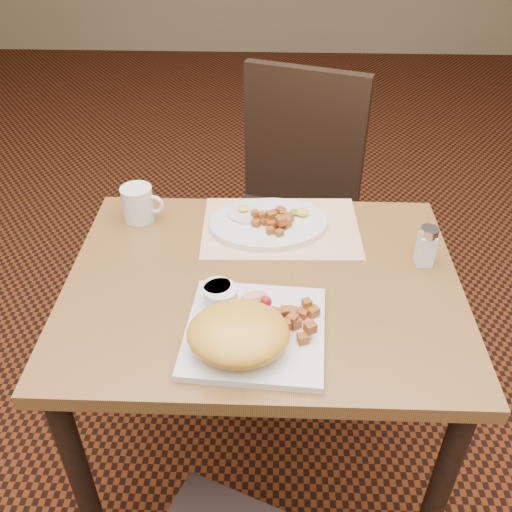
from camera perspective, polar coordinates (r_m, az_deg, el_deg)
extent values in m
plane|color=black|center=(1.87, 0.51, -20.40)|extent=(8.00, 8.00, 0.00)
cube|color=brown|center=(1.31, 0.68, -3.06)|extent=(0.90, 0.70, 0.03)
cylinder|color=black|center=(1.47, -16.75, -21.56)|extent=(0.05, 0.05, 0.71)
cylinder|color=black|center=(1.46, 17.42, -22.47)|extent=(0.05, 0.05, 0.71)
cylinder|color=black|center=(1.84, -11.79, -5.57)|extent=(0.05, 0.05, 0.71)
cylinder|color=black|center=(1.83, 13.56, -6.14)|extent=(0.05, 0.05, 0.71)
cube|color=black|center=(1.96, 2.69, 1.93)|extent=(0.53, 0.53, 0.05)
cylinder|color=black|center=(2.21, 8.44, -1.55)|extent=(0.04, 0.04, 0.42)
cylinder|color=black|center=(1.94, 5.85, -7.79)|extent=(0.04, 0.04, 0.42)
cylinder|color=black|center=(2.29, -0.31, 0.45)|extent=(0.04, 0.04, 0.42)
cylinder|color=black|center=(2.03, -3.97, -5.25)|extent=(0.04, 0.04, 0.42)
cube|color=black|center=(1.99, 4.79, 11.43)|extent=(0.41, 0.17, 0.50)
cube|color=white|center=(1.47, 2.49, 2.88)|extent=(0.41, 0.29, 0.00)
cube|color=silver|center=(1.17, -0.10, -7.58)|extent=(0.30, 0.30, 0.02)
ellipsoid|color=gold|center=(1.10, -1.77, -7.72)|extent=(0.20, 0.18, 0.07)
ellipsoid|color=gold|center=(1.11, -0.50, -9.34)|extent=(0.08, 0.07, 0.03)
ellipsoid|color=gold|center=(1.15, -4.67, -7.38)|extent=(0.08, 0.07, 0.03)
cylinder|color=silver|center=(1.21, -3.55, -4.00)|extent=(0.07, 0.07, 0.04)
cylinder|color=beige|center=(1.21, -3.94, -2.97)|extent=(0.06, 0.06, 0.01)
ellipsoid|color=#387223|center=(1.21, 0.16, -4.69)|extent=(0.04, 0.03, 0.01)
ellipsoid|color=red|center=(1.20, 0.99, -4.60)|extent=(0.03, 0.03, 0.03)
ellipsoid|color=#F28C72|center=(1.22, -0.23, -4.09)|extent=(0.07, 0.05, 0.02)
cylinder|color=white|center=(1.49, -0.99, 4.34)|extent=(0.10, 0.10, 0.01)
ellipsoid|color=yellow|center=(1.49, -1.27, 4.78)|extent=(0.03, 0.03, 0.01)
ellipsoid|color=#387223|center=(1.49, 4.16, 4.41)|extent=(0.04, 0.03, 0.01)
ellipsoid|color=yellow|center=(1.49, 4.61, 4.39)|extent=(0.04, 0.04, 0.02)
cube|color=white|center=(1.39, 16.59, 0.62)|extent=(0.04, 0.04, 0.08)
cylinder|color=silver|center=(1.36, 16.96, 2.32)|extent=(0.04, 0.04, 0.02)
cylinder|color=silver|center=(1.52, -11.74, 5.17)|extent=(0.08, 0.08, 0.09)
torus|color=silver|center=(1.50, -10.15, 5.10)|extent=(0.06, 0.02, 0.05)
cube|color=#AB571B|center=(1.18, 2.08, -5.82)|extent=(0.02, 0.02, 0.02)
cube|color=#AB571B|center=(1.19, 5.10, -4.70)|extent=(0.02, 0.02, 0.02)
cube|color=#AB571B|center=(1.13, 4.72, -8.23)|extent=(0.03, 0.02, 0.02)
cube|color=#AB571B|center=(1.18, 3.74, -6.17)|extent=(0.02, 0.02, 0.02)
cube|color=#AB571B|center=(1.14, 1.88, -7.76)|extent=(0.03, 0.03, 0.02)
cube|color=#AB571B|center=(1.19, 4.66, -5.75)|extent=(0.03, 0.03, 0.02)
cube|color=#AB571B|center=(1.17, 3.63, -5.57)|extent=(0.02, 0.02, 0.02)
cube|color=#AB571B|center=(1.17, 3.37, -6.64)|extent=(0.03, 0.03, 0.02)
cube|color=#AB571B|center=(1.14, 3.00, -6.86)|extent=(0.02, 0.02, 0.02)
cube|color=#AB571B|center=(1.16, 3.37, -6.66)|extent=(0.03, 0.03, 0.02)
cube|color=#AB571B|center=(1.19, 5.71, -5.57)|extent=(0.03, 0.03, 0.02)
cube|color=#AB571B|center=(1.16, 1.30, -5.86)|extent=(0.03, 0.03, 0.02)
cube|color=#AB571B|center=(1.16, 1.76, -7.06)|extent=(0.02, 0.02, 0.02)
cube|color=#AB571B|center=(1.19, 2.97, -5.60)|extent=(0.02, 0.02, 0.02)
cube|color=#AB571B|center=(1.15, 3.67, -6.26)|extent=(0.03, 0.03, 0.02)
cube|color=#AB571B|center=(1.16, 3.92, -6.66)|extent=(0.03, 0.03, 0.02)
cube|color=#AB571B|center=(1.13, 5.44, -7.12)|extent=(0.03, 0.03, 0.02)
cube|color=#AB571B|center=(1.15, 1.90, -7.22)|extent=(0.03, 0.03, 0.02)
cube|color=#AB571B|center=(1.41, 1.42, 2.55)|extent=(0.02, 0.02, 0.02)
cube|color=#AB571B|center=(1.44, 0.02, 3.33)|extent=(0.02, 0.02, 0.02)
cube|color=#AB571B|center=(1.43, 1.51, 3.15)|extent=(0.02, 0.02, 0.02)
cube|color=#AB571B|center=(1.45, -0.09, 4.23)|extent=(0.02, 0.02, 0.02)
cube|color=#AB571B|center=(1.45, 1.50, 3.59)|extent=(0.03, 0.03, 0.02)
cube|color=#AB571B|center=(1.41, 2.33, 2.33)|extent=(0.02, 0.02, 0.01)
cube|color=#AB571B|center=(1.44, 1.52, 4.06)|extent=(0.03, 0.03, 0.02)
cube|color=#AB571B|center=(1.44, 0.56, 4.11)|extent=(0.02, 0.02, 0.01)
cube|color=#AB571B|center=(1.42, 2.48, 3.55)|extent=(0.03, 0.03, 0.02)
cube|color=#AB571B|center=(1.44, 2.95, 3.37)|extent=(0.03, 0.03, 0.02)
cube|color=#AB571B|center=(1.49, 2.43, 4.53)|extent=(0.03, 0.03, 0.02)
cube|color=#AB571B|center=(1.49, 2.12, 4.44)|extent=(0.02, 0.02, 0.01)
cube|color=#AB571B|center=(1.45, 2.11, 3.59)|extent=(0.02, 0.02, 0.02)
cube|color=#AB571B|center=(1.45, 1.01, 3.51)|extent=(0.02, 0.02, 0.02)
cube|color=#AB571B|center=(1.46, 1.16, 3.71)|extent=(0.02, 0.02, 0.02)
cube|color=#AB571B|center=(1.46, 3.21, 3.79)|extent=(0.03, 0.03, 0.02)
cube|color=#AB571B|center=(1.45, 2.06, 3.68)|extent=(0.03, 0.03, 0.02)
cube|color=#AB571B|center=(1.48, 2.73, 4.21)|extent=(0.02, 0.02, 0.02)
cube|color=#AB571B|center=(1.44, 1.95, 3.36)|extent=(0.03, 0.03, 0.02)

